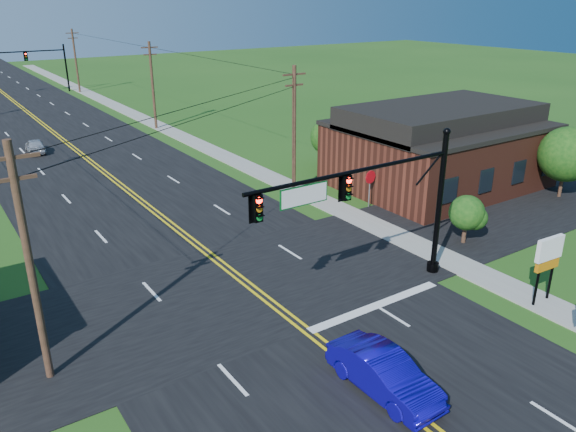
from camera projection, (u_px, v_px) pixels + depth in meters
road_main at (57, 137)px, 56.67m from camera, size 16.00×220.00×0.04m
road_cross at (245, 286)px, 27.36m from camera, size 70.00×10.00×0.04m
sidewalk at (194, 142)px, 54.44m from camera, size 2.00×160.00×0.08m
signal_mast_main at (372, 201)px, 24.82m from camera, size 11.30×0.60×7.48m
signal_mast_far at (34, 62)px, 80.49m from camera, size 10.98×0.60×7.48m
brick_building at (438, 154)px, 41.58m from camera, size 14.20×11.20×4.70m
utility_pole_left_a at (29, 262)px, 19.15m from camera, size 1.80×0.28×9.00m
utility_pole_right_a at (294, 129)px, 38.48m from camera, size 1.80×0.28×9.00m
utility_pole_right_b at (153, 84)px, 58.54m from camera, size 1.80×0.28×9.00m
utility_pole_right_c at (76, 59)px, 81.68m from camera, size 1.80×0.28×9.00m
tree_right_front at (567, 154)px, 38.52m from camera, size 3.80×3.80×5.00m
tree_right_back at (329, 137)px, 45.58m from camera, size 3.00×3.00×4.10m
shrub_corner at (467, 213)px, 31.55m from camera, size 2.00×2.00×2.86m
blue_car at (384, 374)px, 19.78m from camera, size 1.71×4.66×1.52m
distant_car at (35, 146)px, 50.61m from camera, size 1.77×3.80×1.26m
stop_sign at (370, 181)px, 37.04m from camera, size 0.92×0.13×2.58m
pylon_sign at (549, 256)px, 25.03m from camera, size 1.61×0.32×3.28m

